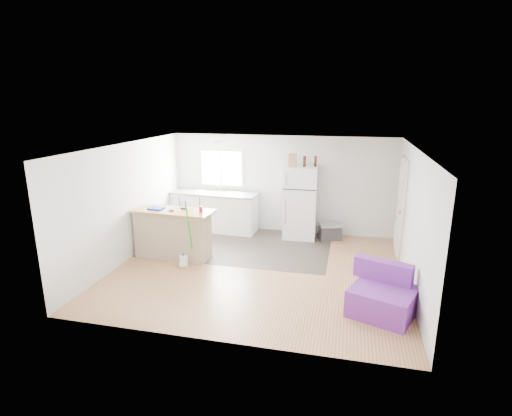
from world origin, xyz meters
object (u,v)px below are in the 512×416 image
Objects in this scene: kitchen_cabinets at (215,211)px; mop at (184,257)px; red_cup at (201,209)px; bottle_left at (304,161)px; bottle_right at (315,161)px; cleaner_jug at (184,261)px; cooler at (330,231)px; refrigerator at (301,202)px; peninsula at (173,233)px; cardboard_box at (293,160)px; purple_seat at (383,296)px; blue_tray at (156,208)px.

mop is (0.20, -2.43, -0.27)m from kitchen_cabinets.
bottle_left is at bearing 44.38° from red_cup.
bottle_right is at bearing 19.97° from bottle_left.
mop reaches higher than cleaner_jug.
red_cup reaches higher than cooler.
refrigerator is 0.99m from cooler.
cooler is at bearing 34.12° from peninsula.
refrigerator reaches higher than mop.
bottle_left is (2.26, -0.12, 1.36)m from kitchen_cabinets.
refrigerator is 3.18m from cleaner_jug.
kitchen_cabinets is 1.59× the size of mop.
bottle_right is at bearing 160.84° from cooler.
cleaner_jug is (0.17, -2.38, -0.37)m from kitchen_cabinets.
cardboard_box is at bearing 0.62° from kitchen_cabinets.
purple_seat is 3.90m from bottle_right.
red_cup is (0.20, 0.49, 0.86)m from mop.
bottle_left and bottle_right have the same top height.
peninsula is at bearing -143.01° from refrigerator.
refrigerator reaches higher than red_cup.
peninsula is at bearing 128.47° from mop.
peninsula is at bearing 151.77° from cleaner_jug.
red_cup is (0.64, 0.00, 0.57)m from peninsula.
cleaner_jug is 1.15× the size of bottle_right.
cooler is at bearing 6.84° from bottle_left.
cleaner_jug is at bearing 122.33° from mop.
bottle_left is at bearing 138.44° from purple_seat.
red_cup is (0.40, -1.94, 0.59)m from kitchen_cabinets.
kitchen_cabinets is at bearing 91.08° from mop.
kitchen_cabinets is 1.92× the size of purple_seat.
kitchen_cabinets is 5.12m from purple_seat.
red_cup is at bearing -74.99° from kitchen_cabinets.
red_cup is at bearing -137.74° from bottle_right.
bottle_right reaches higher than cooler.
purple_seat is 3.88× the size of cardboard_box.
blue_tray is at bearing -103.24° from kitchen_cabinets.
cooler is at bearing 3.17° from cardboard_box.
bottle_left is at bearing -160.03° from bottle_right.
purple_seat is 9.69× the size of red_cup.
bottle_left reaches higher than kitchen_cabinets.
red_cup is 0.40× the size of blue_tray.
cleaner_jug is 1.15× the size of bottle_left.
peninsula is 5.93× the size of cleaner_jug.
kitchen_cabinets reaches higher than peninsula.
purple_seat is at bearing -66.84° from bottle_right.
refrigerator reaches higher than cleaner_jug.
refrigerator is at bearing -179.92° from bottle_right.
blue_tray reaches higher than cleaner_jug.
refrigerator is 1.49× the size of purple_seat.
purple_seat is (4.13, -1.37, -0.25)m from peninsula.
purple_seat reaches higher than cleaner_jug.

